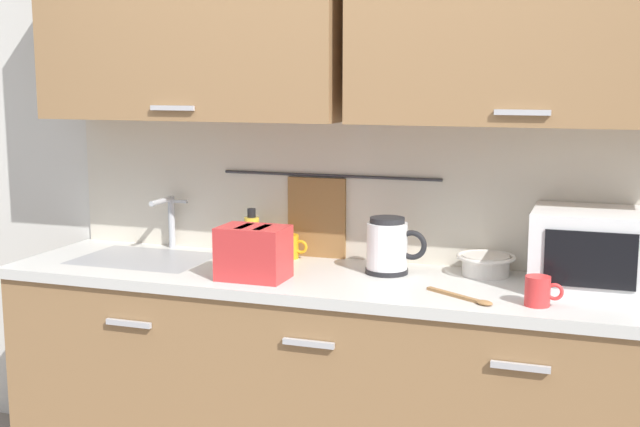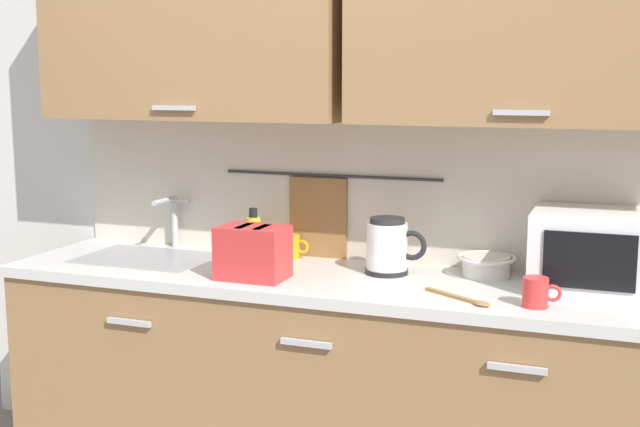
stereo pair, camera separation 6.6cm
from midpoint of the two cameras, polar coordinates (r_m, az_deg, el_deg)
name	(u,v)px [view 1 (the left image)]	position (r m, az deg, el deg)	size (l,w,h in m)	color
counter_unit	(335,391)	(3.14, 0.39, -12.20)	(2.53, 0.64, 0.90)	#997047
back_wall_assembly	(357,102)	(3.14, 1.97, 7.76)	(3.70, 0.41, 2.50)	silver
sink_faucet	(169,215)	(3.51, -10.95, -0.10)	(0.09, 0.17, 0.22)	#B2B5BA
microwave	(602,250)	(2.93, 18.36, -2.43)	(0.46, 0.35, 0.27)	white
electric_kettle	(388,246)	(3.02, 4.12, -2.28)	(0.23, 0.16, 0.21)	black
dish_soap_bottle	(252,235)	(3.31, -5.32, -1.53)	(0.06, 0.06, 0.20)	yellow
mug_near_sink	(289,246)	(3.28, -2.72, -2.30)	(0.12, 0.08, 0.09)	orange
mixing_bowl	(486,263)	(3.04, 10.81, -3.42)	(0.21, 0.21, 0.08)	silver
toaster	(254,253)	(2.94, -5.27, -2.71)	(0.26, 0.17, 0.19)	red
mug_by_kettle	(538,291)	(2.68, 14.22, -5.23)	(0.12, 0.08, 0.09)	red
wooden_spoon	(467,298)	(2.71, 9.45, -5.82)	(0.25, 0.17, 0.01)	#9E7042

